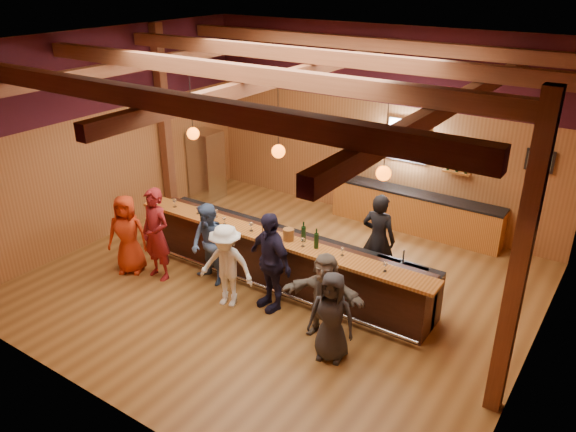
% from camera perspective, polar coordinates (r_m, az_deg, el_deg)
% --- Properties ---
extents(room, '(9.04, 9.00, 4.52)m').
position_cam_1_polar(room, '(9.73, -0.81, 9.54)').
color(room, brown).
rests_on(room, ground).
extents(bar_counter, '(6.30, 1.07, 1.11)m').
position_cam_1_polar(bar_counter, '(10.80, -0.37, -4.30)').
color(bar_counter, black).
rests_on(bar_counter, ground).
extents(back_bar_cabinet, '(4.00, 0.52, 0.95)m').
position_cam_1_polar(back_bar_cabinet, '(13.21, 12.71, 0.43)').
color(back_bar_cabinet, '#944F1A').
rests_on(back_bar_cabinet, ground).
extents(window, '(0.95, 0.09, 0.95)m').
position_cam_1_polar(window, '(13.01, 12.08, 7.52)').
color(window, silver).
rests_on(window, room).
extents(framed_pictures, '(5.35, 0.05, 0.45)m').
position_cam_1_polar(framed_pictures, '(12.71, 15.70, 6.98)').
color(framed_pictures, black).
rests_on(framed_pictures, room).
extents(wine_shelves, '(3.00, 0.18, 0.30)m').
position_cam_1_polar(wine_shelves, '(13.08, 11.81, 5.65)').
color(wine_shelves, '#944F1A').
rests_on(wine_shelves, room).
extents(pendant_lights, '(4.24, 0.24, 1.37)m').
position_cam_1_polar(pendant_lights, '(9.83, -0.98, 6.63)').
color(pendant_lights, black).
rests_on(pendant_lights, room).
extents(stainless_fridge, '(0.70, 0.70, 1.80)m').
position_cam_1_polar(stainless_fridge, '(14.77, -8.28, 5.13)').
color(stainless_fridge, silver).
rests_on(stainless_fridge, ground).
extents(customer_orange, '(0.95, 0.84, 1.63)m').
position_cam_1_polar(customer_orange, '(11.50, -15.98, -1.80)').
color(customer_orange, '#B83011').
rests_on(customer_orange, ground).
extents(customer_redvest, '(0.70, 0.49, 1.86)m').
position_cam_1_polar(customer_redvest, '(11.08, -13.25, -1.84)').
color(customer_redvest, maroon).
rests_on(customer_redvest, ground).
extents(customer_denim, '(0.90, 0.77, 1.62)m').
position_cam_1_polar(customer_denim, '(10.76, -8.01, -2.91)').
color(customer_denim, '#435B86').
rests_on(customer_denim, ground).
extents(customer_white, '(1.13, 0.81, 1.58)m').
position_cam_1_polar(customer_white, '(10.05, -6.28, -5.07)').
color(customer_white, white).
rests_on(customer_white, ground).
extents(customer_navy, '(1.17, 0.77, 1.85)m').
position_cam_1_polar(customer_navy, '(9.86, -1.83, -4.61)').
color(customer_navy, '#1C1831').
rests_on(customer_navy, ground).
extents(customer_brown, '(1.46, 0.73, 1.51)m').
position_cam_1_polar(customer_brown, '(9.24, 3.75, -8.05)').
color(customer_brown, '#655C51').
rests_on(customer_brown, ground).
extents(customer_dark, '(0.82, 0.63, 1.50)m').
position_cam_1_polar(customer_dark, '(8.76, 4.46, -10.16)').
color(customer_dark, '#272629').
rests_on(customer_dark, ground).
extents(bartender, '(0.68, 0.46, 1.83)m').
position_cam_1_polar(bartender, '(10.79, 9.16, -2.33)').
color(bartender, black).
rests_on(bartender, ground).
extents(ice_bucket, '(0.20, 0.20, 0.22)m').
position_cam_1_polar(ice_bucket, '(10.13, 0.05, -1.89)').
color(ice_bucket, brown).
rests_on(ice_bucket, bar_counter).
extents(bottle_a, '(0.08, 0.08, 0.38)m').
position_cam_1_polar(bottle_a, '(10.07, 1.59, -1.81)').
color(bottle_a, black).
rests_on(bottle_a, bar_counter).
extents(bottle_b, '(0.08, 0.08, 0.38)m').
position_cam_1_polar(bottle_b, '(9.85, 2.90, -2.50)').
color(bottle_b, black).
rests_on(bottle_b, bar_counter).
extents(glass_a, '(0.08, 0.08, 0.18)m').
position_cam_1_polar(glass_a, '(11.73, -11.46, 1.50)').
color(glass_a, silver).
rests_on(glass_a, bar_counter).
extents(glass_b, '(0.07, 0.07, 0.16)m').
position_cam_1_polar(glass_b, '(11.33, -9.16, 0.77)').
color(glass_b, silver).
rests_on(glass_b, bar_counter).
extents(glass_c, '(0.07, 0.07, 0.17)m').
position_cam_1_polar(glass_c, '(11.13, -7.33, 0.46)').
color(glass_c, silver).
rests_on(glass_c, bar_counter).
extents(glass_d, '(0.07, 0.07, 0.16)m').
position_cam_1_polar(glass_d, '(10.81, -6.49, -0.28)').
color(glass_d, silver).
rests_on(glass_d, bar_counter).
extents(glass_e, '(0.08, 0.08, 0.19)m').
position_cam_1_polar(glass_e, '(10.49, -3.77, -0.86)').
color(glass_e, silver).
rests_on(glass_e, bar_counter).
extents(glass_f, '(0.08, 0.08, 0.17)m').
position_cam_1_polar(glass_f, '(9.90, 1.52, -2.47)').
color(glass_f, silver).
rests_on(glass_f, bar_counter).
extents(glass_g, '(0.07, 0.07, 0.16)m').
position_cam_1_polar(glass_g, '(9.65, 5.56, -3.41)').
color(glass_g, silver).
rests_on(glass_g, bar_counter).
extents(glass_h, '(0.08, 0.08, 0.18)m').
position_cam_1_polar(glass_h, '(9.25, 9.87, -4.88)').
color(glass_h, silver).
rests_on(glass_h, bar_counter).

